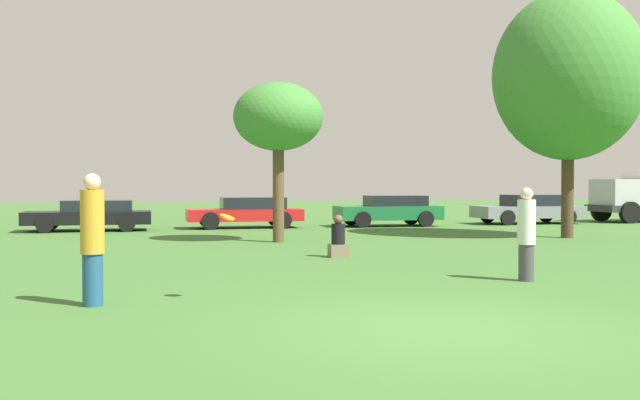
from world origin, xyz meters
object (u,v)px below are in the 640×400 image
at_px(parked_car_green, 390,210).
at_px(parked_car_grey, 530,208).
at_px(person_catcher, 526,234).
at_px(parked_car_black, 91,214).
at_px(frisbee, 227,217).
at_px(person_thrower, 92,238).
at_px(parked_car_red, 247,212).
at_px(bystander_sitting, 338,240).
at_px(tree_1, 278,118).
at_px(tree_2, 568,76).

height_order(parked_car_green, parked_car_grey, same).
distance_m(person_catcher, parked_car_black, 18.29).
bearing_deg(frisbee, person_thrower, 178.13).
height_order(parked_car_red, parked_car_green, parked_car_green).
xyz_separation_m(person_thrower, parked_car_red, (4.82, 17.45, -0.33)).
height_order(person_catcher, frisbee, person_catcher).
height_order(bystander_sitting, parked_car_green, parked_car_green).
xyz_separation_m(tree_1, parked_car_green, (5.91, 6.77, -3.02)).
height_order(frisbee, bystander_sitting, frisbee).
distance_m(person_thrower, person_catcher, 7.48).
distance_m(tree_1, parked_car_red, 7.64).
bearing_deg(parked_car_grey, tree_1, 30.15).
bearing_deg(parked_car_black, tree_2, 155.10).
distance_m(bystander_sitting, parked_car_black, 12.96).
xyz_separation_m(person_catcher, tree_1, (-2.71, 9.55, 2.83)).
bearing_deg(parked_car_black, parked_car_red, -176.03).
relative_size(tree_1, parked_car_black, 1.05).
relative_size(person_thrower, tree_1, 0.40).
distance_m(person_thrower, parked_car_black, 17.15).
bearing_deg(person_catcher, person_thrower, 0.00).
bearing_deg(tree_2, bystander_sitting, -154.90).
bearing_deg(person_catcher, parked_car_grey, -127.15).
xyz_separation_m(person_catcher, frisbee, (-5.50, -0.95, 0.40)).
bearing_deg(person_thrower, bystander_sitting, 40.81).
xyz_separation_m(frisbee, tree_2, (12.14, 9.96, 3.93)).
bearing_deg(parked_car_black, parked_car_green, -178.87).
xyz_separation_m(parked_car_black, parked_car_grey, (18.11, 0.31, 0.06)).
bearing_deg(parked_car_green, person_thrower, 58.99).
relative_size(person_catcher, parked_car_grey, 0.36).
xyz_separation_m(person_thrower, tree_1, (4.72, 10.44, 2.71)).
bearing_deg(parked_car_grey, parked_car_green, 2.69).
bearing_deg(parked_car_green, tree_1, 49.56).
bearing_deg(person_thrower, parked_car_black, 86.53).
bearing_deg(tree_2, parked_car_grey, 68.06).
xyz_separation_m(person_thrower, frisbee, (1.93, -0.06, 0.29)).
xyz_separation_m(person_catcher, tree_2, (6.64, 9.01, 4.33)).
distance_m(person_thrower, parked_car_green, 20.23).
height_order(parked_car_black, parked_car_green, parked_car_green).
xyz_separation_m(bystander_sitting, parked_car_black, (-6.27, 11.34, 0.19)).
height_order(person_thrower, parked_car_green, person_thrower).
distance_m(bystander_sitting, tree_1, 5.72).
relative_size(bystander_sitting, tree_2, 0.13).
relative_size(parked_car_red, parked_car_green, 1.05).
bearing_deg(parked_car_red, person_catcher, 99.66).
bearing_deg(frisbee, parked_car_red, 80.64).
bearing_deg(parked_car_green, bystander_sitting, 65.57).
bearing_deg(person_thrower, parked_car_green, 51.46).
height_order(parked_car_black, parked_car_grey, parked_car_grey).
bearing_deg(parked_car_green, tree_2, 115.89).
relative_size(person_catcher, parked_car_black, 0.37).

